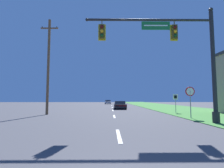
# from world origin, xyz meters

# --- Properties ---
(grass_verge_right) EXTENTS (10.00, 110.00, 0.04)m
(grass_verge_right) POSITION_xyz_m (10.50, 30.00, 0.02)
(grass_verge_right) COLOR #428438
(grass_verge_right) RESTS_ON ground
(road_center_line) EXTENTS (0.16, 34.80, 0.01)m
(road_center_line) POSITION_xyz_m (0.00, 22.00, 0.01)
(road_center_line) COLOR silver
(road_center_line) RESTS_ON ground
(signal_mast) EXTENTS (8.64, 0.47, 7.65)m
(signal_mast) POSITION_xyz_m (4.35, 9.60, 4.61)
(signal_mast) COLOR #232326
(signal_mast) RESTS_ON grass_verge_right
(car_ahead) EXTENTS (1.87, 4.44, 1.19)m
(car_ahead) POSITION_xyz_m (1.16, 25.67, 0.60)
(car_ahead) COLOR black
(car_ahead) RESTS_ON ground
(far_car) EXTENTS (1.82, 4.59, 1.19)m
(far_car) POSITION_xyz_m (-1.01, 52.20, 0.61)
(far_car) COLOR black
(far_car) RESTS_ON ground
(stop_sign) EXTENTS (0.76, 0.07, 2.50)m
(stop_sign) POSITION_xyz_m (6.12, 12.49, 1.86)
(stop_sign) COLOR gray
(stop_sign) RESTS_ON grass_verge_right
(route_sign_post) EXTENTS (0.55, 0.06, 2.03)m
(route_sign_post) POSITION_xyz_m (6.90, 17.79, 1.53)
(route_sign_post) COLOR gray
(route_sign_post) RESTS_ON grass_verge_right
(utility_pole_near) EXTENTS (1.80, 0.26, 9.76)m
(utility_pole_near) POSITION_xyz_m (-6.67, 15.99, 5.04)
(utility_pole_near) COLOR brown
(utility_pole_near) RESTS_ON ground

